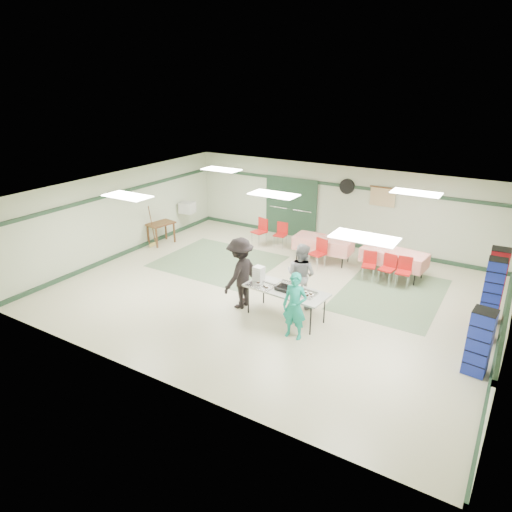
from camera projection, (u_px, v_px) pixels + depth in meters
The scene contains 41 objects.
floor at pixel (272, 291), 12.32m from camera, with size 11.00×11.00×0.00m, color #BFB899.
ceiling at pixel (274, 194), 11.33m from camera, with size 11.00×11.00×0.00m, color white.
wall_back at pixel (338, 205), 15.41m from camera, with size 11.00×11.00×0.00m, color #B5BEA2.
wall_front at pixel (152, 318), 8.24m from camera, with size 11.00×11.00×0.00m, color #B5BEA2.
wall_left at pixel (122, 214), 14.47m from camera, with size 9.00×9.00×0.00m, color #B5BEA2.
wall_right at pixel (511, 293), 9.18m from camera, with size 9.00×9.00×0.00m, color #B5BEA2.
trim_back at pixel (339, 185), 15.13m from camera, with size 11.00×0.06×0.10m, color #1F3A27.
baseboard_back at pixel (335, 242), 15.86m from camera, with size 11.00×0.06×0.12m, color #1F3A27.
trim_left at pixel (120, 192), 14.20m from camera, with size 9.00×0.06×0.10m, color #1F3A27.
baseboard_left at pixel (127, 252), 14.93m from camera, with size 9.00×0.06×0.12m, color #1F3A27.
baseboard_right at pixel (497, 347), 9.67m from camera, with size 9.00×0.06×0.12m, color #1F3A27.
green_patch_a at pixel (218, 261), 14.32m from camera, with size 3.50×3.00×0.01m, color #647F5D.
green_patch_b at pixel (391, 294), 12.17m from camera, with size 2.50×3.50×0.01m, color #647F5D.
double_door_left at pixel (279, 206), 16.53m from camera, with size 0.90×0.06×2.10m, color #999B99.
double_door_right at pixel (303, 209), 16.07m from camera, with size 0.90×0.06×2.10m, color #999B99.
door_frame at pixel (291, 207), 16.29m from camera, with size 2.00×0.03×2.15m, color #1F3A27.
wall_fan at pixel (347, 186), 14.96m from camera, with size 0.50×0.50×0.10m, color black.
scroll_banner at pixel (383, 197), 14.46m from camera, with size 0.80×0.02×0.60m, color tan.
serving_table at pixel (286, 291), 10.71m from camera, with size 2.06×0.98×0.76m.
sheet_tray_right at pixel (304, 294), 10.45m from camera, with size 0.53×0.40×0.02m, color silver.
sheet_tray_mid at pixel (288, 286), 10.83m from camera, with size 0.60×0.45×0.02m, color silver.
sheet_tray_left at pixel (260, 286), 10.84m from camera, with size 0.62×0.47×0.02m, color silver.
baking_pan at pixel (287, 289), 10.63m from camera, with size 0.51×0.32×0.08m, color black.
foam_box_stack at pixel (259, 274), 11.05m from camera, with size 0.24×0.22×0.38m, color white.
volunteer_teal at pixel (295, 306), 9.90m from camera, with size 0.56×0.37×1.53m, color #15927E.
volunteer_grey at pixel (301, 275), 11.32m from camera, with size 0.80×0.62×1.64m, color gray.
volunteer_dark at pixel (240, 273), 11.21m from camera, with size 1.17×0.67×1.81m, color black.
dining_table_a at pixel (394, 257), 13.12m from camera, with size 1.90×1.02×0.77m.
dining_table_b at pixel (323, 244), 14.18m from camera, with size 1.82×0.88×0.77m.
chair_a at pixel (389, 266), 12.68m from camera, with size 0.44×0.45×0.84m.
chair_b at pixel (369, 262), 12.94m from camera, with size 0.45×0.45×0.81m.
chair_c at pixel (404, 269), 12.47m from camera, with size 0.42×0.42×0.84m.
chair_d at pixel (319, 250), 13.67m from camera, with size 0.53×0.53×0.91m.
chair_loose_a at pixel (281, 232), 15.41m from camera, with size 0.41×0.42×0.84m.
chair_loose_b at pixel (261, 229), 15.57m from camera, with size 0.53×0.53×0.92m.
crate_stack_blue_a at pixel (490, 300), 9.78m from camera, with size 0.36×0.36×1.89m, color navy.
crate_stack_red at pixel (494, 286), 10.54m from camera, with size 0.40×0.40×1.82m, color maroon.
crate_stack_blue_b at pixel (479, 342), 8.71m from camera, with size 0.42×0.42×1.36m, color navy.
printer_table at pixel (161, 226), 15.63m from camera, with size 0.75×1.01×0.74m.
office_printer at pixel (187, 208), 16.68m from camera, with size 0.50×0.44×0.40m, color #BAB9B5.
broom at pixel (152, 225), 15.37m from camera, with size 0.03×0.03×1.42m, color brown.
Camera 1 is at (5.36, -9.74, 5.42)m, focal length 32.00 mm.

